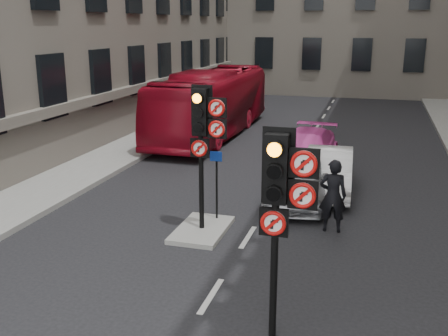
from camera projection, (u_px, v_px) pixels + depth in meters
The scene contains 11 objects.
pavement_left at pixel (117, 151), 21.32m from camera, with size 3.00×50.00×0.16m, color gray.
centre_island at pixel (202, 230), 13.23m from camera, with size 1.20×2.00×0.12m, color gray.
signal_near at pixel (281, 192), 8.12m from camera, with size 0.91×0.40×3.58m.
signal_far at pixel (204, 127), 12.49m from camera, with size 0.91×0.40×3.58m.
car_silver at pixel (298, 176), 15.47m from camera, with size 1.75×4.36×1.49m, color #A2A4AA.
car_white at pixel (329, 171), 16.26m from camera, with size 1.40×4.00×1.32m, color white.
car_pink at pixel (306, 149), 19.01m from camera, with size 1.87×4.59×1.33m, color #DC40A4.
bus_red at pixel (212, 103), 24.22m from camera, with size 2.54×10.87×3.03m, color maroon.
motorcycle at pixel (340, 185), 15.53m from camera, with size 0.44×1.56×0.94m, color black.
motorcyclist at pixel (333, 196), 13.07m from camera, with size 0.68×0.45×1.88m, color black.
info_sign at pixel (216, 176), 13.53m from camera, with size 0.31×0.09×1.82m.
Camera 1 is at (2.80, -6.67, 5.12)m, focal length 42.00 mm.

